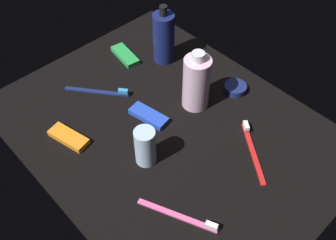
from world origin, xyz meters
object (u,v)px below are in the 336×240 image
Objects in this scene: snack_bar_orange at (69,137)px; cream_tin_left at (235,88)px; snack_bar_blue at (149,116)px; toothbrush_navy at (101,91)px; snack_bar_green at (125,55)px; toothbrush_pink at (182,217)px; deodorant_stick at (145,146)px; toothbrush_red at (252,148)px; lotion_bottle at (164,37)px; bodywash_bottle at (196,82)px.

cream_tin_left reaches higher than snack_bar_orange.
snack_bar_blue is 1.70× the size of cream_tin_left.
toothbrush_navy is 16.09cm from snack_bar_green.
toothbrush_pink is at bearing -65.34° from cream_tin_left.
snack_bar_orange is (-17.59, -9.77, -4.29)cm from deodorant_stick.
snack_bar_blue is at bearing -155.76° from toothbrush_red.
lotion_bottle reaches higher than snack_bar_green.
snack_bar_green is (-32.46, 20.10, -4.29)cm from deodorant_stick.
lotion_bottle is 1.77× the size of deodorant_stick.
bodywash_bottle is 13.94cm from cream_tin_left.
toothbrush_red is (15.31, 20.34, -4.43)cm from deodorant_stick.
snack_bar_blue is (-25.93, 13.60, 0.14)cm from toothbrush_pink.
snack_bar_orange is 45.99cm from cream_tin_left.
toothbrush_pink is at bearing -50.49° from bodywash_bottle.
toothbrush_navy is at bearing 166.41° from toothbrush_pink.
lotion_bottle is 1.72× the size of snack_bar_green.
bodywash_bottle is 2.79× the size of cream_tin_left.
bodywash_bottle is 1.63× the size of snack_bar_green.
toothbrush_pink is (40.55, -32.46, -7.12)cm from lotion_bottle.
toothbrush_pink reaches higher than snack_bar_blue.
bodywash_bottle reaches higher than toothbrush_navy.
cream_tin_left is (16.88, 42.78, 0.22)cm from snack_bar_orange.
toothbrush_red is 2.49× the size of cream_tin_left.
snack_bar_green is (-8.39, -7.94, -6.98)cm from lotion_bottle.
deodorant_stick reaches higher than toothbrush_pink.
toothbrush_pink is (16.47, -4.41, -4.43)cm from deodorant_stick.
bodywash_bottle reaches higher than snack_bar_green.
cream_tin_left is (24.60, 27.32, 0.36)cm from toothbrush_navy.
toothbrush_red is 1.46× the size of snack_bar_blue.
lotion_bottle is 13.50cm from snack_bar_green.
deodorant_stick is 20.57cm from snack_bar_orange.
lotion_bottle is at bearing 117.42° from snack_bar_blue.
bodywash_bottle is at bearing 54.67° from snack_bar_orange.
snack_bar_green is (-27.54, -1.42, -6.91)cm from bodywash_bottle.
toothbrush_red is 43.19cm from toothbrush_navy.
lotion_bottle is 52.42cm from toothbrush_pink.
bodywash_bottle reaches higher than toothbrush_pink.
snack_bar_blue is at bearing -52.23° from lotion_bottle.
lotion_bottle is at bearing 86.82° from toothbrush_navy.
snack_bar_green is at bearing -179.72° from toothbrush_red.
bodywash_bottle is 1.69× the size of deodorant_stick.
toothbrush_pink is at bearing -14.99° from deodorant_stick.
snack_bar_green is (-7.14, 14.42, 0.14)cm from toothbrush_navy.
toothbrush_red reaches higher than cream_tin_left.
lotion_bottle is 1.19× the size of toothbrush_navy.
toothbrush_red is at bearing -11.07° from lotion_bottle.
bodywash_bottle reaches higher than cream_tin_left.
toothbrush_pink is 34.48cm from snack_bar_orange.
snack_bar_blue is (-9.46, 9.19, -4.29)cm from deodorant_stick.
deodorant_stick reaches higher than toothbrush_red.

